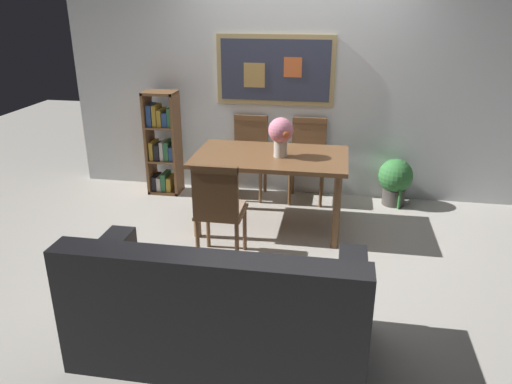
% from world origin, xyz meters
% --- Properties ---
extents(ground_plane, '(12.00, 12.00, 0.00)m').
position_xyz_m(ground_plane, '(0.00, 0.00, 0.00)').
color(ground_plane, '#B7B2A8').
extents(wall_back_with_painting, '(5.20, 0.14, 2.60)m').
position_xyz_m(wall_back_with_painting, '(-0.01, 1.42, 1.30)').
color(wall_back_with_painting, silver).
rests_on(wall_back_with_painting, ground_plane).
extents(dining_table, '(1.46, 0.88, 0.74)m').
position_xyz_m(dining_table, '(-0.15, 0.40, 0.65)').
color(dining_table, brown).
rests_on(dining_table, ground_plane).
extents(dining_chair_far_right, '(0.40, 0.41, 0.91)m').
position_xyz_m(dining_chair_far_right, '(0.16, 1.21, 0.54)').
color(dining_chair_far_right, brown).
rests_on(dining_chair_far_right, ground_plane).
extents(dining_chair_far_left, '(0.40, 0.41, 0.91)m').
position_xyz_m(dining_chair_far_left, '(-0.51, 1.22, 0.54)').
color(dining_chair_far_left, brown).
rests_on(dining_chair_far_left, ground_plane).
extents(dining_chair_near_left, '(0.40, 0.41, 0.91)m').
position_xyz_m(dining_chair_near_left, '(-0.47, -0.40, 0.54)').
color(dining_chair_near_left, brown).
rests_on(dining_chair_near_left, ground_plane).
extents(leather_couch, '(1.80, 0.84, 0.84)m').
position_xyz_m(leather_couch, '(-0.19, -1.55, 0.31)').
color(leather_couch, black).
rests_on(leather_couch, ground_plane).
extents(bookshelf, '(0.36, 0.28, 1.18)m').
position_xyz_m(bookshelf, '(-1.50, 1.12, 0.57)').
color(bookshelf, brown).
rests_on(bookshelf, ground_plane).
extents(potted_ivy, '(0.37, 0.37, 0.61)m').
position_xyz_m(potted_ivy, '(1.12, 1.18, 0.29)').
color(potted_ivy, '#4C4742').
rests_on(potted_ivy, ground_plane).
extents(flower_vase, '(0.24, 0.23, 0.37)m').
position_xyz_m(flower_vase, '(-0.05, 0.36, 0.97)').
color(flower_vase, beige).
rests_on(flower_vase, dining_table).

